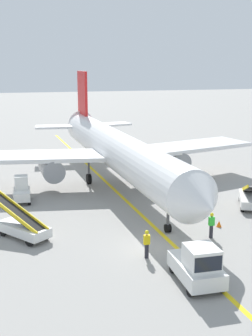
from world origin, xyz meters
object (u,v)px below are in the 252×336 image
object	(u,v)px
pushback_tug	(198,266)
belt_loader_forward_hold	(250,198)
ground_crew_wing_walker	(147,243)
airliner	(116,149)
ground_crew_marshaller	(211,224)
baggage_tug_near_wing	(22,191)
belt_loader_aft_hold	(22,226)
safety_cone_wingtip_left	(219,224)

from	to	relation	value
pushback_tug	belt_loader_forward_hold	xyz separation A→B (m)	(8.98, 10.49, -0.22)
pushback_tug	ground_crew_wing_walker	xyz separation A→B (m)	(-1.59, 3.62, -0.08)
airliner	ground_crew_marshaller	world-z (taller)	airliner
airliner	baggage_tug_near_wing	xyz separation A→B (m)	(-8.50, -2.70, -2.49)
belt_loader_aft_hold	ground_crew_wing_walker	xyz separation A→B (m)	(6.86, -4.99, 0.13)
pushback_tug	belt_loader_aft_hold	bearing A→B (deg)	134.48
ground_crew_marshaller	ground_crew_wing_walker	xyz separation A→B (m)	(-4.93, -1.86, 0.00)
baggage_tug_near_wing	belt_loader_aft_hold	bearing A→B (deg)	-91.50
pushback_tug	belt_loader_forward_hold	bearing A→B (deg)	49.44
belt_loader_forward_hold	belt_loader_aft_hold	world-z (taller)	same
belt_loader_forward_hold	ground_crew_marshaller	xyz separation A→B (m)	(-5.64, -5.01, 0.13)
baggage_tug_near_wing	ground_crew_wing_walker	size ratio (longest dim) A/B	1.43
baggage_tug_near_wing	ground_crew_marshaller	size ratio (longest dim) A/B	1.43
airliner	safety_cone_wingtip_left	xyz separation A→B (m)	(4.47, -11.97, -3.20)
pushback_tug	belt_loader_aft_hold	xyz separation A→B (m)	(-8.45, 8.60, -0.22)
safety_cone_wingtip_left	pushback_tug	bearing A→B (deg)	-123.44
airliner	baggage_tug_near_wing	world-z (taller)	airliner
airliner	ground_crew_wing_walker	size ratio (longest dim) A/B	20.78
belt_loader_aft_hold	ground_crew_marshaller	distance (m)	12.19
airliner	ground_crew_wing_walker	xyz separation A→B (m)	(-1.85, -15.51, -2.51)
pushback_tug	ground_crew_marshaller	bearing A→B (deg)	58.67
pushback_tug	ground_crew_marshaller	xyz separation A→B (m)	(3.33, 5.48, -0.08)
baggage_tug_near_wing	belt_loader_aft_hold	distance (m)	7.83
pushback_tug	baggage_tug_near_wing	size ratio (longest dim) A/B	1.48
belt_loader_forward_hold	belt_loader_aft_hold	xyz separation A→B (m)	(-17.43, -1.89, 0.00)
ground_crew_wing_walker	safety_cone_wingtip_left	distance (m)	7.28
airliner	ground_crew_wing_walker	world-z (taller)	airliner
baggage_tug_near_wing	safety_cone_wingtip_left	distance (m)	15.96
pushback_tug	baggage_tug_near_wing	bearing A→B (deg)	116.65
belt_loader_aft_hold	ground_crew_wing_walker	bearing A→B (deg)	-36.03
pushback_tug	baggage_tug_near_wing	world-z (taller)	pushback_tug
ground_crew_marshaller	safety_cone_wingtip_left	distance (m)	2.29
belt_loader_aft_hold	ground_crew_wing_walker	size ratio (longest dim) A/B	2.79
pushback_tug	ground_crew_wing_walker	size ratio (longest dim) A/B	2.13
pushback_tug	ground_crew_wing_walker	distance (m)	3.95
airliner	baggage_tug_near_wing	bearing A→B (deg)	-162.37
baggage_tug_near_wing	ground_crew_marshaller	xyz separation A→B (m)	(11.58, -10.95, -0.02)
airliner	ground_crew_marshaller	distance (m)	14.22
baggage_tug_near_wing	belt_loader_forward_hold	world-z (taller)	belt_loader_forward_hold
pushback_tug	safety_cone_wingtip_left	bearing A→B (deg)	56.56
ground_crew_marshaller	ground_crew_wing_walker	bearing A→B (deg)	-159.33
baggage_tug_near_wing	belt_loader_aft_hold	xyz separation A→B (m)	(-0.21, -7.82, -0.15)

